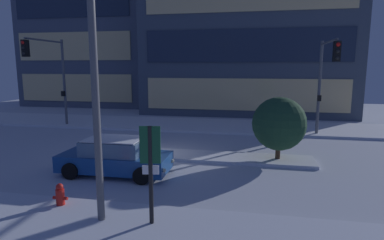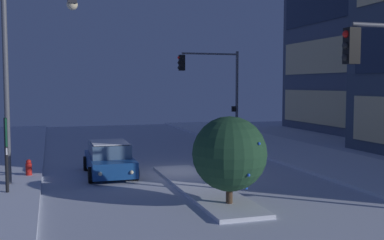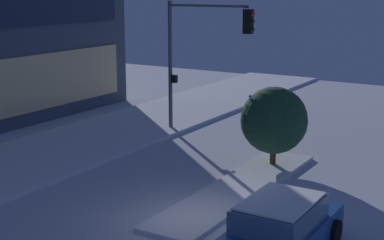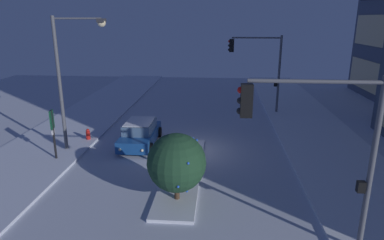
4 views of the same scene
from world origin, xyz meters
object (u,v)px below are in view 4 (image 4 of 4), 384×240
fire_hydrant (88,135)px  parking_info_sign (53,129)px  street_lamp_arched (72,66)px  car_near (140,133)px  decorated_tree_median (177,163)px  traffic_light_corner_far_left (260,61)px  traffic_light_corner_far_right (320,136)px

fire_hydrant → parking_info_sign: parking_info_sign is taller
parking_info_sign → street_lamp_arched: bearing=55.3°
car_near → decorated_tree_median: bearing=25.2°
traffic_light_corner_far_left → street_lamp_arched: bearing=40.0°
traffic_light_corner_far_right → street_lamp_arched: street_lamp_arched is taller
traffic_light_corner_far_left → parking_info_sign: size_ratio=2.20×
street_lamp_arched → car_near: bearing=15.9°
traffic_light_corner_far_right → parking_info_sign: size_ratio=2.08×
traffic_light_corner_far_left → street_lamp_arched: size_ratio=0.82×
traffic_light_corner_far_left → fire_hydrant: size_ratio=7.57×
traffic_light_corner_far_left → parking_info_sign: traffic_light_corner_far_left is taller
traffic_light_corner_far_right → street_lamp_arched: 13.78m
traffic_light_corner_far_left → street_lamp_arched: street_lamp_arched is taller
traffic_light_corner_far_right → fire_hydrant: 15.27m
parking_info_sign → decorated_tree_median: size_ratio=0.94×
fire_hydrant → decorated_tree_median: 9.57m
car_near → parking_info_sign: parking_info_sign is taller
traffic_light_corner_far_right → decorated_tree_median: size_ratio=1.96×
traffic_light_corner_far_right → street_lamp_arched: size_ratio=0.78×
parking_info_sign → fire_hydrant: bearing=69.5°
fire_hydrant → decorated_tree_median: size_ratio=0.27×
traffic_light_corner_far_left → traffic_light_corner_far_right: size_ratio=1.06×
car_near → street_lamp_arched: (1.31, -3.28, 4.24)m
car_near → parking_info_sign: size_ratio=1.60×
traffic_light_corner_far_left → fire_hydrant: traffic_light_corner_far_left is taller
street_lamp_arched → traffic_light_corner_far_left: bearing=34.1°
street_lamp_arched → fire_hydrant: bearing=88.1°
traffic_light_corner_far_right → fire_hydrant: traffic_light_corner_far_right is taller
car_near → traffic_light_corner_far_right: traffic_light_corner_far_right is taller
car_near → street_lamp_arched: bearing=-68.0°
car_near → street_lamp_arched: 5.52m
car_near → decorated_tree_median: 7.38m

